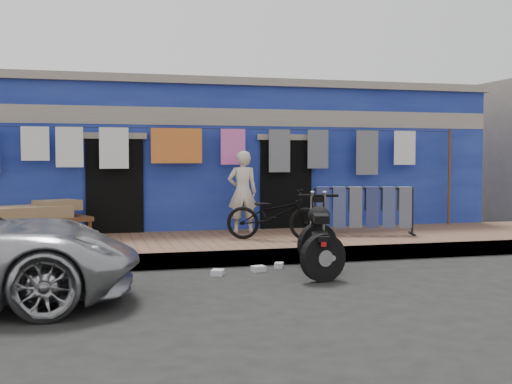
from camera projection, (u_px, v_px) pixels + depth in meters
name	position (u px, v px, depth m)	size (l,w,h in m)	color
ground	(293.00, 283.00, 8.80)	(80.00, 80.00, 0.00)	black
sidewalk	(242.00, 245.00, 11.69)	(28.00, 3.00, 0.25)	brown
curb	(263.00, 257.00, 10.29)	(28.00, 0.10, 0.25)	gray
building	(203.00, 159.00, 15.46)	(12.20, 5.20, 3.36)	navy
clothesline	(205.00, 153.00, 12.69)	(10.06, 0.06, 2.10)	brown
seated_person	(242.00, 192.00, 12.55)	(0.58, 0.39, 1.61)	beige
bicycle	(274.00, 209.00, 11.46)	(0.61, 1.72, 1.11)	black
motorcycle	(320.00, 234.00, 9.56)	(1.12, 1.88, 1.15)	black
charpoy	(36.00, 221.00, 11.48)	(2.17, 1.58, 0.66)	brown
jeans_rack	(363.00, 210.00, 12.26)	(2.01, 0.92, 0.95)	black
litter_a	(258.00, 269.00, 9.67)	(0.20, 0.15, 0.09)	silver
litter_b	(279.00, 265.00, 10.00)	(0.17, 0.13, 0.08)	silver
litter_c	(218.00, 273.00, 9.36)	(0.21, 0.17, 0.08)	silver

